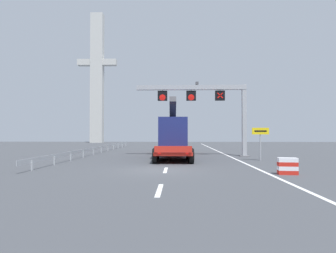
# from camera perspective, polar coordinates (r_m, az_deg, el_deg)

# --- Properties ---
(ground) EXTENTS (112.00, 112.00, 0.00)m
(ground) POSITION_cam_1_polar(r_m,az_deg,el_deg) (17.57, -2.16, -8.61)
(ground) COLOR #424449
(lane_markings) EXTENTS (0.20, 57.64, 0.01)m
(lane_markings) POSITION_cam_1_polar(r_m,az_deg,el_deg) (38.98, 0.78, -4.56)
(lane_markings) COLOR silver
(lane_markings) RESTS_ON ground
(edge_line_right) EXTENTS (0.20, 63.00, 0.01)m
(edge_line_right) POSITION_cam_1_polar(r_m,az_deg,el_deg) (29.89, 11.47, -5.54)
(edge_line_right) COLOR silver
(edge_line_right) RESTS_ON ground
(overhead_lane_gantry) EXTENTS (10.85, 0.90, 7.20)m
(overhead_lane_gantry) POSITION_cam_1_polar(r_m,az_deg,el_deg) (28.49, 7.64, 5.32)
(overhead_lane_gantry) COLOR #9EA0A5
(overhead_lane_gantry) RESTS_ON ground
(heavy_haul_truck_red) EXTENTS (3.24, 14.11, 5.30)m
(heavy_haul_truck_red) POSITION_cam_1_polar(r_m,az_deg,el_deg) (28.64, 0.91, -1.78)
(heavy_haul_truck_red) COLOR red
(heavy_haul_truck_red) RESTS_ON ground
(exit_sign_yellow) EXTENTS (1.35, 0.15, 2.66)m
(exit_sign_yellow) POSITION_cam_1_polar(r_m,az_deg,el_deg) (24.53, 17.66, -1.78)
(exit_sign_yellow) COLOR #9EA0A5
(exit_sign_yellow) RESTS_ON ground
(crash_barrier_striped) EXTENTS (1.05, 0.60, 0.90)m
(crash_barrier_striped) POSITION_cam_1_polar(r_m,az_deg,el_deg) (17.10, 22.39, -7.20)
(crash_barrier_striped) COLOR red
(crash_barrier_striped) RESTS_ON ground
(guardrail_left) EXTENTS (0.13, 34.52, 0.76)m
(guardrail_left) POSITION_cam_1_polar(r_m,az_deg,el_deg) (33.81, -13.03, -4.09)
(guardrail_left) COLOR #999EA3
(guardrail_left) RESTS_ON ground
(bridge_pylon_distant) EXTENTS (9.00, 2.00, 29.96)m
(bridge_pylon_distant) POSITION_cam_1_polar(r_m,az_deg,el_deg) (70.26, -13.72, 9.53)
(bridge_pylon_distant) COLOR #B7B7B2
(bridge_pylon_distant) RESTS_ON ground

